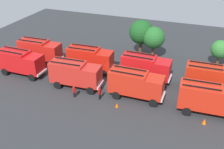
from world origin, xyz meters
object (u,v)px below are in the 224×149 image
object	(u,v)px
fire_truck_2	(136,83)
tree_1	(154,38)
fire_truck_0	(20,61)
traffic_cone_1	(204,121)
tree_2	(220,49)
firefighter_1	(100,93)
traffic_cone_0	(192,97)
firefighter_0	(74,91)
fire_truck_1	(75,73)
traffic_cone_2	(117,105)
fire_truck_5	(90,58)
fire_truck_3	(209,98)
fire_truck_6	(146,67)
fire_truck_4	(40,50)
tree_0	(141,32)
fire_truck_7	(212,78)

from	to	relation	value
fire_truck_2	tree_1	bearing A→B (deg)	92.54
fire_truck_0	traffic_cone_1	bearing A→B (deg)	-4.86
tree_2	traffic_cone_1	xyz separation A→B (m)	(-1.08, -15.67, -2.68)
firefighter_1	traffic_cone_0	distance (m)	12.11
firefighter_0	traffic_cone_1	bearing A→B (deg)	-63.10
fire_truck_1	tree_1	size ratio (longest dim) A/B	1.29
firefighter_0	tree_1	xyz separation A→B (m)	(7.04, 15.24, 2.92)
fire_truck_0	traffic_cone_2	xyz separation A→B (m)	(16.45, -3.04, -1.87)
fire_truck_2	fire_truck_5	size ratio (longest dim) A/B	0.99
fire_truck_0	fire_truck_2	bearing A→B (deg)	0.12
fire_truck_1	fire_truck_3	world-z (taller)	same
tree_1	traffic_cone_1	distance (m)	18.01
fire_truck_2	traffic_cone_0	distance (m)	7.66
fire_truck_2	fire_truck_6	xyz separation A→B (m)	(0.04, 5.04, 0.00)
fire_truck_3	tree_2	xyz separation A→B (m)	(0.99, 13.47, 0.86)
fire_truck_6	traffic_cone_2	distance (m)	8.27
fire_truck_5	fire_truck_3	bearing A→B (deg)	-18.44
fire_truck_1	fire_truck_4	xyz separation A→B (m)	(-9.21, 5.14, 0.00)
fire_truck_0	fire_truck_6	distance (m)	18.68
fire_truck_4	fire_truck_3	bearing A→B (deg)	-12.63
fire_truck_6	tree_2	size ratio (longest dim) A/B	1.62
fire_truck_5	firefighter_0	world-z (taller)	fire_truck_5
tree_0	traffic_cone_0	xyz separation A→B (m)	(9.95, -10.86, -3.99)
tree_0	tree_1	bearing A→B (deg)	-15.20
tree_0	traffic_cone_2	world-z (taller)	tree_0
fire_truck_1	firefighter_1	size ratio (longest dim) A/B	4.10
fire_truck_7	traffic_cone_2	bearing A→B (deg)	-144.62
fire_truck_6	fire_truck_7	distance (m)	9.09
tree_0	fire_truck_7	bearing A→B (deg)	-34.20
traffic_cone_2	fire_truck_0	bearing A→B (deg)	169.54
fire_truck_6	traffic_cone_2	xyz separation A→B (m)	(-1.59, -7.90, -1.87)
fire_truck_5	tree_2	size ratio (longest dim) A/B	1.63
fire_truck_5	tree_2	distance (m)	20.45
fire_truck_1	fire_truck_2	xyz separation A→B (m)	(8.57, 0.27, 0.00)
fire_truck_4	fire_truck_2	bearing A→B (deg)	-17.14
fire_truck_0	fire_truck_2	size ratio (longest dim) A/B	1.00
tree_2	traffic_cone_1	size ratio (longest dim) A/B	6.60
fire_truck_2	fire_truck_3	distance (m)	8.95
fire_truck_0	fire_truck_4	bearing A→B (deg)	88.07
fire_truck_0	fire_truck_3	distance (m)	26.95
fire_truck_3	fire_truck_7	bearing A→B (deg)	85.33
traffic_cone_0	firefighter_1	bearing A→B (deg)	-158.98
traffic_cone_0	fire_truck_3	bearing A→B (deg)	-53.45
fire_truck_4	traffic_cone_0	size ratio (longest dim) A/B	12.17
tree_2	fire_truck_5	bearing A→B (deg)	-155.93
fire_truck_1	traffic_cone_0	world-z (taller)	fire_truck_1
firefighter_0	fire_truck_5	bearing A→B (deg)	34.44
firefighter_1	fire_truck_1	bearing A→B (deg)	-13.69
fire_truck_1	traffic_cone_2	world-z (taller)	fire_truck_1
fire_truck_6	tree_2	bearing A→B (deg)	40.59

